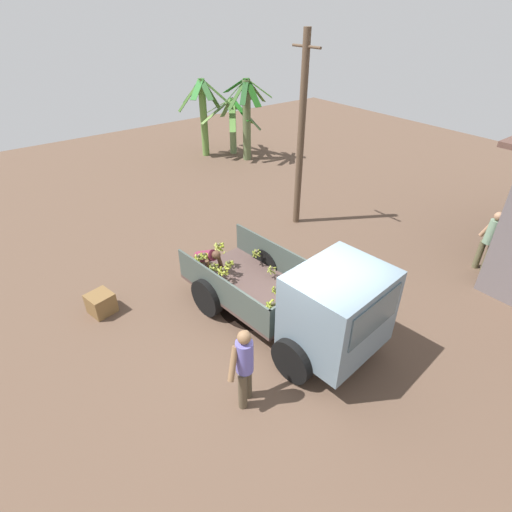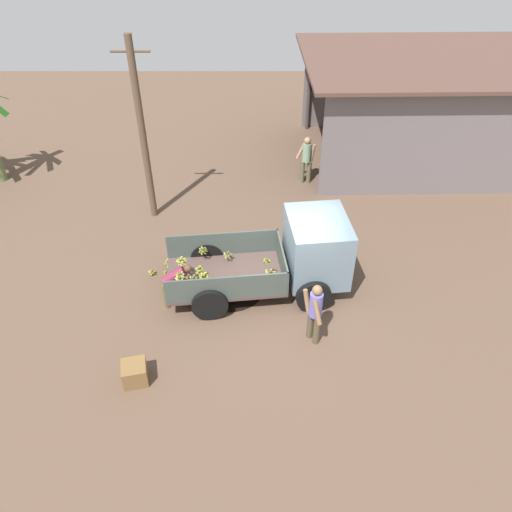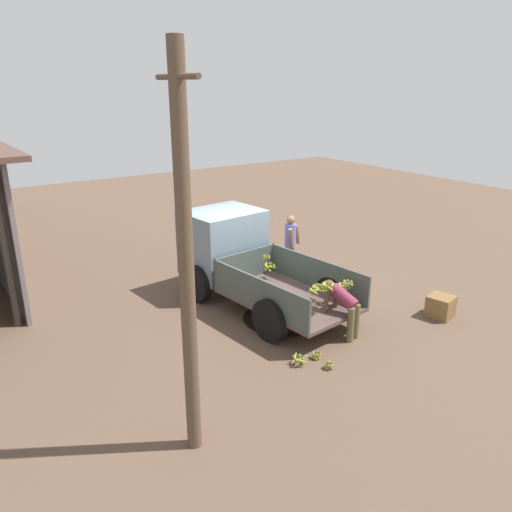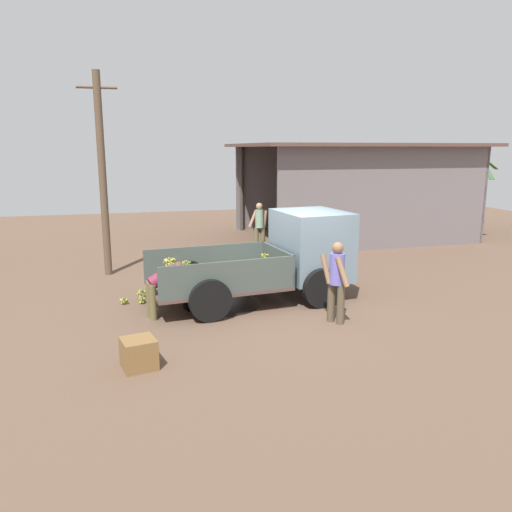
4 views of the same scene
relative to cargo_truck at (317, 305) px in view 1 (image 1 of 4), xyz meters
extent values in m
plane|color=brown|center=(-0.26, -0.31, -1.09)|extent=(36.00, 36.00, 0.00)
cylinder|color=black|center=(-1.78, -0.15, -1.08)|extent=(1.81, 1.81, 0.01)
cube|color=brown|center=(-1.89, -0.21, -0.59)|extent=(3.21, 2.19, 0.08)
cube|color=#434E48|center=(-1.99, 0.69, -0.20)|extent=(3.01, 0.39, 0.71)
cube|color=#434E48|center=(-1.79, -1.11, -0.20)|extent=(3.01, 0.39, 0.71)
cube|color=#434E48|center=(-0.41, -0.05, -0.20)|extent=(0.26, 1.86, 0.71)
cube|color=slate|center=(0.47, 0.05, 0.17)|extent=(1.68, 1.98, 1.62)
cube|color=#4C606B|center=(1.22, 0.14, 0.50)|extent=(0.19, 1.45, 0.71)
cylinder|color=black|center=(0.14, 0.99, -0.63)|extent=(0.92, 0.32, 0.90)
cylinder|color=black|center=(0.36, -0.93, -0.63)|extent=(0.92, 0.32, 0.90)
cylinder|color=black|center=(-2.45, 0.69, -0.63)|extent=(0.92, 0.32, 0.90)
cylinder|color=black|center=(-2.23, -1.22, -0.63)|extent=(0.92, 0.32, 0.90)
sphere|color=brown|center=(-2.66, -0.76, -0.18)|extent=(0.09, 0.09, 0.09)
cylinder|color=#99AB4A|center=(-2.59, -0.79, -0.24)|extent=(0.13, 0.20, 0.15)
cylinder|color=#A3AF38|center=(-2.60, -0.73, -0.25)|extent=(0.10, 0.18, 0.18)
cylinder|color=olive|center=(-2.64, -0.69, -0.25)|extent=(0.19, 0.12, 0.16)
cylinder|color=olive|center=(-2.70, -0.68, -0.23)|extent=(0.20, 0.14, 0.12)
cylinder|color=#A2A42F|center=(-2.73, -0.75, -0.25)|extent=(0.06, 0.18, 0.17)
cylinder|color=olive|center=(-2.71, -0.81, -0.25)|extent=(0.17, 0.16, 0.17)
cylinder|color=#94A53A|center=(-2.65, -0.81, -0.26)|extent=(0.16, 0.08, 0.19)
sphere|color=brown|center=(-2.95, -0.97, 0.01)|extent=(0.07, 0.07, 0.07)
cylinder|color=#A5AF45|center=(-3.01, -0.97, -0.03)|extent=(0.05, 0.17, 0.12)
cylinder|color=#97AB41|center=(-2.99, -1.03, -0.02)|extent=(0.16, 0.13, 0.10)
cylinder|color=olive|center=(-2.92, -1.02, -0.04)|extent=(0.16, 0.11, 0.13)
cylinder|color=#A9AE45|center=(-2.88, -0.97, -0.03)|extent=(0.05, 0.17, 0.12)
cylinder|color=olive|center=(-2.91, -0.91, -0.03)|extent=(0.16, 0.13, 0.10)
cylinder|color=olive|center=(-2.97, -0.93, -0.06)|extent=(0.14, 0.11, 0.16)
sphere|color=brown|center=(-2.39, -0.64, -0.19)|extent=(0.08, 0.08, 0.08)
cylinder|color=#ABB13B|center=(-2.33, -0.62, -0.27)|extent=(0.11, 0.19, 0.19)
cylinder|color=olive|center=(-2.36, -0.58, -0.26)|extent=(0.20, 0.13, 0.18)
cylinder|color=#A9AD34|center=(-2.43, -0.56, -0.23)|extent=(0.22, 0.13, 0.12)
cylinder|color=#A2AE31|center=(-2.47, -0.63, -0.26)|extent=(0.08, 0.21, 0.17)
cylinder|color=olive|center=(-2.46, -0.70, -0.25)|extent=(0.17, 0.20, 0.15)
cylinder|color=#959D31|center=(-2.40, -0.74, -0.24)|extent=(0.22, 0.05, 0.12)
cylinder|color=#A7AD32|center=(-2.33, -0.71, -0.24)|extent=(0.18, 0.20, 0.13)
sphere|color=#4B4330|center=(-0.82, -0.38, 0.10)|extent=(0.07, 0.07, 0.07)
cylinder|color=olive|center=(-0.86, -0.41, 0.05)|extent=(0.11, 0.13, 0.10)
cylinder|color=olive|center=(-0.82, -0.43, 0.05)|extent=(0.13, 0.04, 0.11)
cylinder|color=olive|center=(-0.79, -0.41, 0.04)|extent=(0.10, 0.11, 0.12)
cylinder|color=#98A123|center=(-0.77, -0.36, 0.04)|extent=(0.08, 0.13, 0.12)
cylinder|color=olive|center=(-0.79, -0.33, 0.06)|extent=(0.14, 0.10, 0.09)
cylinder|color=olive|center=(-0.84, -0.35, 0.03)|extent=(0.11, 0.09, 0.13)
cylinder|color=olive|center=(-0.88, -0.36, 0.06)|extent=(0.07, 0.15, 0.08)
sphere|color=brown|center=(-2.97, -0.38, 0.11)|extent=(0.08, 0.08, 0.08)
cylinder|color=#969F34|center=(-3.02, -0.32, 0.06)|extent=(0.19, 0.17, 0.12)
cylinder|color=olive|center=(-3.03, -0.38, 0.03)|extent=(0.06, 0.17, 0.18)
cylinder|color=#A1A843|center=(-3.01, -0.44, 0.04)|extent=(0.18, 0.15, 0.17)
cylinder|color=#A9B248|center=(-2.95, -0.45, 0.04)|extent=(0.20, 0.10, 0.16)
cylinder|color=olive|center=(-2.91, -0.40, 0.03)|extent=(0.10, 0.18, 0.18)
cylinder|color=olive|center=(-2.91, -0.34, 0.05)|extent=(0.15, 0.19, 0.14)
cylinder|color=#A7B129|center=(-2.95, -0.31, 0.04)|extent=(0.20, 0.10, 0.16)
sphere|color=#47402E|center=(-1.85, 0.36, -0.28)|extent=(0.07, 0.07, 0.07)
cylinder|color=olive|center=(-1.80, 0.34, -0.34)|extent=(0.10, 0.16, 0.15)
cylinder|color=olive|center=(-1.80, 0.42, -0.33)|extent=(0.16, 0.14, 0.12)
cylinder|color=olive|center=(-1.89, 0.43, -0.33)|extent=(0.17, 0.12, 0.12)
cylinder|color=#9DA63B|center=(-1.92, 0.33, -0.33)|extent=(0.10, 0.17, 0.13)
cylinder|color=olive|center=(-1.86, 0.30, -0.34)|extent=(0.16, 0.04, 0.15)
sphere|color=brown|center=(-0.73, -0.52, -0.17)|extent=(0.09, 0.09, 0.09)
cylinder|color=#989E39|center=(-0.68, -0.46, -0.25)|extent=(0.19, 0.17, 0.18)
cylinder|color=#8EA126|center=(-0.76, -0.46, -0.25)|extent=(0.20, 0.13, 0.19)
cylinder|color=#95A228|center=(-0.82, -0.53, -0.23)|extent=(0.08, 0.23, 0.14)
cylinder|color=olive|center=(-0.75, -0.61, -0.23)|extent=(0.23, 0.10, 0.14)
cylinder|color=olive|center=(-0.66, -0.56, -0.25)|extent=(0.14, 0.21, 0.18)
sphere|color=brown|center=(-2.97, -0.80, 0.00)|extent=(0.08, 0.08, 0.08)
cylinder|color=olive|center=(-3.00, -0.86, -0.05)|extent=(0.17, 0.12, 0.11)
cylinder|color=olive|center=(-2.93, -0.86, -0.05)|extent=(0.17, 0.13, 0.11)
cylinder|color=#A1AA37|center=(-2.91, -0.81, -0.07)|extent=(0.08, 0.16, 0.15)
cylinder|color=#A6AD49|center=(-2.92, -0.76, -0.05)|extent=(0.14, 0.16, 0.12)
cylinder|color=#999D3A|center=(-2.98, -0.73, -0.05)|extent=(0.17, 0.06, 0.11)
cylinder|color=#A7B126|center=(-3.00, -0.77, -0.07)|extent=(0.13, 0.14, 0.16)
cylinder|color=olive|center=(-3.01, -0.81, -0.07)|extent=(0.08, 0.15, 0.15)
sphere|color=brown|center=(-2.51, 0.41, -0.16)|extent=(0.08, 0.08, 0.08)
cylinder|color=olive|center=(-2.51, 0.34, -0.22)|extent=(0.18, 0.04, 0.15)
cylinder|color=olive|center=(-2.45, 0.36, -0.21)|extent=(0.14, 0.17, 0.13)
cylinder|color=olive|center=(-2.46, 0.44, -0.23)|extent=(0.13, 0.15, 0.17)
cylinder|color=olive|center=(-2.51, 0.47, -0.23)|extent=(0.16, 0.04, 0.17)
cylinder|color=olive|center=(-2.58, 0.44, -0.21)|extent=(0.12, 0.18, 0.13)
cylinder|color=olive|center=(-2.57, 0.38, -0.23)|extent=(0.12, 0.17, 0.16)
sphere|color=#4E4633|center=(-2.54, -0.40, -0.16)|extent=(0.08, 0.08, 0.08)
cylinder|color=olive|center=(-2.47, -0.39, -0.20)|extent=(0.08, 0.18, 0.11)
cylinder|color=olive|center=(-2.52, -0.34, -0.22)|extent=(0.17, 0.09, 0.14)
cylinder|color=#9AA636|center=(-2.57, -0.34, -0.20)|extent=(0.18, 0.14, 0.11)
cylinder|color=#A6B030|center=(-2.58, -0.40, -0.24)|extent=(0.05, 0.14, 0.17)
cylinder|color=olive|center=(-2.56, -0.44, -0.24)|extent=(0.15, 0.11, 0.17)
cylinder|color=#9EAA40|center=(-2.49, -0.45, -0.22)|extent=(0.16, 0.15, 0.13)
cylinder|color=#3F3833|center=(1.22, 4.88, 0.71)|extent=(0.16, 0.16, 3.60)
cylinder|color=brown|center=(-4.40, 3.46, 1.70)|extent=(0.21, 0.21, 5.57)
cylinder|color=brown|center=(-4.40, 3.46, 4.03)|extent=(1.05, 0.07, 0.07)
cylinder|color=#608A3E|center=(-11.88, 4.55, 0.55)|extent=(0.31, 0.31, 3.27)
cube|color=#346330|center=(-11.39, 4.47, 1.88)|extent=(1.03, 0.42, 0.71)
cube|color=#3B6223|center=(-11.44, 5.03, 1.68)|extent=(1.10, 1.15, 1.11)
cube|color=#35662A|center=(-12.00, 5.05, 1.53)|extent=(0.52, 1.08, 1.41)
cube|color=#355014|center=(-12.36, 4.82, 1.67)|extent=(1.10, 0.79, 1.13)
cube|color=#226C21|center=(-12.25, 4.30, 1.72)|extent=(0.89, 0.72, 1.04)
cube|color=#33541F|center=(-12.00, 4.02, 1.60)|extent=(0.53, 1.14, 1.27)
cube|color=#327932|center=(-11.57, 4.15, 1.89)|extent=(0.84, 0.98, 0.69)
cylinder|color=#5B6C42|center=(-10.25, 5.74, 0.60)|extent=(0.35, 0.35, 3.37)
cube|color=#1E5617|center=(-9.78, 5.70, 1.85)|extent=(0.99, 0.38, 0.98)
cube|color=#316219|center=(-9.95, 6.18, 1.95)|extent=(0.84, 1.05, 0.77)
cube|color=#507E34|center=(-10.30, 6.24, 1.81)|extent=(0.29, 1.04, 1.06)
cube|color=#426826|center=(-10.50, 6.07, 1.84)|extent=(0.75, 0.85, 1.00)
cube|color=#19611B|center=(-11.00, 5.70, 1.95)|extent=(1.52, 0.35, 0.77)
cube|color=#33552B|center=(-10.65, 5.22, 1.65)|extent=(1.00, 1.19, 1.37)
cube|color=#325524|center=(-10.22, 5.27, 1.77)|extent=(0.28, 0.97, 1.12)
cube|color=#235024|center=(-9.89, 5.37, 1.91)|extent=(0.90, 0.90, 0.85)
cylinder|color=#6D8653|center=(-11.36, 5.74, 0.13)|extent=(0.30, 0.30, 2.43)
cube|color=#23731D|center=(-10.71, 5.73, 1.02)|extent=(1.32, 0.25, 0.75)
cube|color=#3C522C|center=(-10.86, 6.17, 0.72)|extent=(1.16, 1.04, 1.35)
cube|color=#567D29|center=(-11.40, 6.31, 0.75)|extent=(0.35, 1.17, 1.30)
cube|color=#407036|center=(-11.75, 6.17, 1.02)|extent=(0.96, 1.01, 0.76)
cube|color=#578849|center=(-11.98, 5.86, 0.85)|extent=(1.29, 0.46, 1.09)
cube|color=#4A6A24|center=(-11.84, 5.29, 1.01)|extent=(1.11, 1.05, 0.77)
cube|color=olive|center=(-11.41, 4.96, 0.93)|extent=(0.31, 1.58, 0.93)
cube|color=#57883B|center=(-10.72, 5.31, 0.85)|extent=(1.44, 1.09, 1.09)
cylinder|color=brown|center=(0.33, -2.05, -0.68)|extent=(0.22, 0.22, 0.82)
cylinder|color=brown|center=(0.20, -1.85, -0.68)|extent=(0.22, 0.22, 0.82)
cylinder|color=#6A63BD|center=(0.26, -1.95, 0.05)|extent=(0.42, 0.42, 0.64)
sphere|color=#8C6746|center=(0.26, -1.95, 0.49)|extent=(0.23, 0.23, 0.23)
cylinder|color=#8C6746|center=(0.27, -2.19, 0.05)|extent=(0.27, 0.34, 0.60)
cylinder|color=#8C6746|center=(0.07, -1.83, 0.04)|extent=(0.25, 0.30, 0.61)
cylinder|color=brown|center=(-3.43, -0.64, -0.71)|extent=(0.18, 0.18, 0.76)
cylinder|color=brown|center=(-3.37, -0.84, -0.71)|extent=(0.18, 0.18, 0.76)
cylinder|color=maroon|center=(-3.14, -0.67, -0.20)|extent=(0.70, 0.44, 0.51)
sphere|color=brown|center=(-2.79, -0.58, -0.03)|extent=(0.21, 0.21, 0.21)
cylinder|color=brown|center=(-2.91, -0.41, -0.36)|extent=(0.16, 0.25, 0.57)
cylinder|color=brown|center=(-2.82, -0.78, -0.36)|extent=(0.15, 0.24, 0.57)
cylinder|color=brown|center=(0.55, 5.56, -0.68)|extent=(0.17, 0.17, 0.82)
cylinder|color=brown|center=(0.78, 5.55, -0.68)|extent=(0.17, 0.17, 0.82)
cylinder|color=gray|center=(0.66, 5.59, 0.05)|extent=(0.33, 0.38, 0.67)
sphere|color=tan|center=(0.67, 5.63, 0.49)|extent=(0.23, 0.23, 0.23)
cylinder|color=tan|center=(0.47, 5.74, 0.04)|extent=(0.34, 0.13, 0.60)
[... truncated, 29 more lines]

